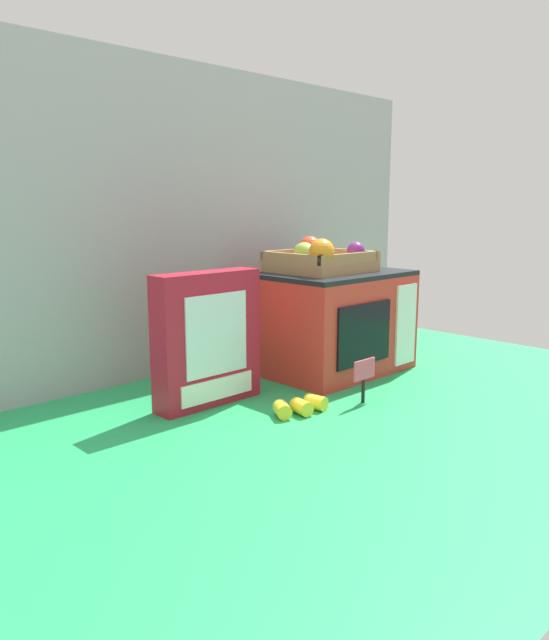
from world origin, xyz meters
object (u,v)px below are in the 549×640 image
Objects in this scene: food_groups_crate at (319,260)px; price_sign at (364,374)px; loose_toy_banana at (300,406)px; toy_microwave at (330,321)px; cookie_set_box at (208,339)px.

food_groups_crate reaches higher than price_sign.
price_sign is 0.17m from loose_toy_banana.
loose_toy_banana is at bearing 162.48° from price_sign.
toy_microwave is at bearing 56.14° from price_sign.
toy_microwave is 1.30× the size of cookie_set_box.
toy_microwave is 0.39m from loose_toy_banana.
toy_microwave is 0.30m from price_sign.
toy_microwave is at bearing -19.81° from food_groups_crate.
cookie_set_box is (-0.41, -0.00, 0.01)m from toy_microwave.
food_groups_crate is at bearing 160.19° from toy_microwave.
cookie_set_box reaches higher than price_sign.
loose_toy_banana is (0.10, -0.19, -0.13)m from cookie_set_box.
loose_toy_banana is at bearing -144.18° from food_groups_crate.
price_sign is (-0.16, -0.24, -0.07)m from toy_microwave.
loose_toy_banana is (-0.15, 0.05, -0.05)m from price_sign.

